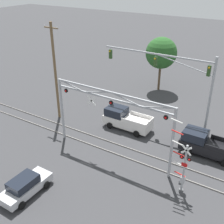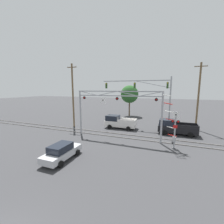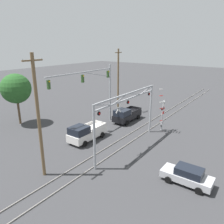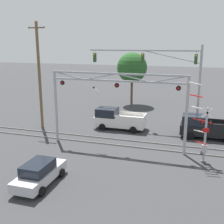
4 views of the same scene
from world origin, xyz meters
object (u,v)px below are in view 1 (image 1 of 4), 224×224
(crossing_gantry, at_px, (111,112))
(sedan_waiting, at_px, (25,186))
(pickup_truck_lead, at_px, (125,119))
(pickup_truck_following, at_px, (207,145))
(utility_pole_left, at_px, (55,72))
(background_tree_beyond_span, at_px, (161,53))
(traffic_signal_span, at_px, (182,79))
(crossing_signal_mast, at_px, (183,168))

(crossing_gantry, relative_size, sedan_waiting, 2.76)
(crossing_gantry, bearing_deg, pickup_truck_lead, 105.50)
(pickup_truck_following, distance_m, sedan_waiting, 16.05)
(utility_pole_left, xyz_separation_m, background_tree_beyond_span, (6.30, 13.83, -0.26))
(crossing_gantry, distance_m, utility_pole_left, 9.59)
(sedan_waiting, distance_m, background_tree_beyond_span, 25.02)
(pickup_truck_lead, xyz_separation_m, pickup_truck_following, (8.72, -0.26, 0.00))
(traffic_signal_span, xyz_separation_m, utility_pole_left, (-12.63, -4.07, -0.41))
(pickup_truck_following, bearing_deg, utility_pole_left, -174.11)
(crossing_gantry, xyz_separation_m, utility_pole_left, (-9.02, 3.09, 1.08))
(sedan_waiting, height_order, utility_pole_left, utility_pole_left)
(traffic_signal_span, bearing_deg, crossing_signal_mast, -67.61)
(crossing_gantry, relative_size, utility_pole_left, 1.07)
(pickup_truck_lead, height_order, sedan_waiting, pickup_truck_lead)
(utility_pole_left, bearing_deg, sedan_waiting, -59.91)
(pickup_truck_lead, bearing_deg, background_tree_beyond_span, 96.35)
(sedan_waiting, bearing_deg, background_tree_beyond_span, 89.89)
(crossing_gantry, height_order, utility_pole_left, utility_pole_left)
(crossing_gantry, distance_m, traffic_signal_span, 8.15)
(traffic_signal_span, xyz_separation_m, sedan_waiting, (-6.37, -14.87, -5.14))
(crossing_signal_mast, xyz_separation_m, traffic_signal_span, (-3.39, 8.23, 3.76))
(crossing_signal_mast, relative_size, utility_pole_left, 0.56)
(crossing_gantry, relative_size, traffic_signal_span, 0.99)
(pickup_truck_following, xyz_separation_m, sedan_waiting, (-10.09, -12.48, -0.25))
(pickup_truck_lead, distance_m, utility_pole_left, 9.06)
(traffic_signal_span, distance_m, utility_pole_left, 13.27)
(pickup_truck_following, height_order, background_tree_beyond_span, background_tree_beyond_span)
(crossing_gantry, distance_m, pickup_truck_following, 9.38)
(crossing_signal_mast, relative_size, sedan_waiting, 1.44)
(crossing_gantry, height_order, traffic_signal_span, traffic_signal_span)
(crossing_gantry, relative_size, background_tree_beyond_span, 1.56)
(crossing_signal_mast, height_order, sedan_waiting, crossing_signal_mast)
(crossing_gantry, relative_size, pickup_truck_following, 2.16)
(background_tree_beyond_span, bearing_deg, pickup_truck_following, -50.41)
(background_tree_beyond_span, bearing_deg, crossing_signal_mast, -61.62)
(pickup_truck_lead, height_order, pickup_truck_following, same)
(utility_pole_left, bearing_deg, background_tree_beyond_span, 65.51)
(pickup_truck_following, bearing_deg, traffic_signal_span, 147.29)
(pickup_truck_following, distance_m, utility_pole_left, 17.03)
(traffic_signal_span, distance_m, background_tree_beyond_span, 11.65)
(utility_pole_left, relative_size, background_tree_beyond_span, 1.45)
(utility_pole_left, height_order, background_tree_beyond_span, utility_pole_left)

